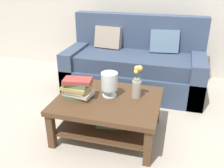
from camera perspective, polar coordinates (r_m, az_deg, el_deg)
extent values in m
plane|color=#ADA393|center=(3.12, 1.60, -7.31)|extent=(10.00, 10.00, 0.00)
cube|color=#384760|center=(3.72, 4.84, 1.24)|extent=(1.96, 0.90, 0.36)
cube|color=#324057|center=(3.59, 4.90, 5.17)|extent=(1.72, 0.74, 0.20)
cube|color=#384760|center=(3.88, 6.13, 10.44)|extent=(1.96, 0.20, 0.70)
cube|color=#384760|center=(3.91, -7.88, 4.20)|extent=(0.20, 0.90, 0.60)
cube|color=#384760|center=(3.63, 18.67, 1.45)|extent=(0.20, 0.90, 0.60)
cube|color=gray|center=(3.84, -0.84, 10.58)|extent=(0.42, 0.23, 0.34)
cube|color=slate|center=(3.70, 11.84, 9.53)|extent=(0.42, 0.24, 0.34)
cube|color=#4C331E|center=(2.61, -0.88, -3.81)|extent=(1.07, 0.86, 0.05)
cube|color=#4C331E|center=(2.60, -13.66, -10.33)|extent=(0.07, 0.07, 0.38)
cube|color=#4C331E|center=(2.34, 8.14, -14.14)|extent=(0.07, 0.07, 0.38)
cube|color=#4C331E|center=(3.17, -7.29, -2.98)|extent=(0.07, 0.07, 0.38)
cube|color=#4C331E|center=(2.97, 10.20, -5.25)|extent=(0.07, 0.07, 0.38)
cube|color=#4C331E|center=(2.75, -0.85, -8.65)|extent=(0.95, 0.74, 0.02)
cube|color=#51704C|center=(2.68, -0.26, -8.89)|extent=(0.30, 0.24, 0.02)
cube|color=#51704C|center=(2.65, -7.57, -2.67)|extent=(0.28, 0.18, 0.03)
cube|color=beige|center=(2.63, -7.58, -1.98)|extent=(0.32, 0.23, 0.04)
cube|color=beige|center=(2.63, -7.76, -1.24)|extent=(0.23, 0.24, 0.03)
cube|color=tan|center=(2.60, -8.08, -0.71)|extent=(0.29, 0.23, 0.04)
cube|color=#51704C|center=(2.59, -7.89, 0.18)|extent=(0.27, 0.21, 0.04)
cube|color=#993833|center=(2.55, -7.85, 0.76)|extent=(0.30, 0.20, 0.04)
cylinder|color=silver|center=(2.65, -0.59, -2.55)|extent=(0.15, 0.15, 0.02)
cylinder|color=silver|center=(2.64, -0.59, -1.77)|extent=(0.04, 0.04, 0.07)
cylinder|color=silver|center=(2.58, -0.60, 0.69)|extent=(0.17, 0.17, 0.18)
sphere|color=#993833|center=(2.60, -1.15, 0.06)|extent=(0.05, 0.05, 0.05)
sphere|color=tan|center=(2.60, 0.03, 0.01)|extent=(0.05, 0.05, 0.05)
cylinder|color=#9E998E|center=(2.60, 5.59, -1.19)|extent=(0.09, 0.09, 0.18)
cylinder|color=#9E998E|center=(2.56, 5.68, 0.96)|extent=(0.07, 0.07, 0.03)
cylinder|color=#426638|center=(2.53, 6.25, 2.20)|extent=(0.01, 0.01, 0.10)
sphere|color=gold|center=(2.51, 6.32, 3.59)|extent=(0.06, 0.06, 0.06)
cylinder|color=#426638|center=(2.56, 5.67, 2.33)|extent=(0.01, 0.01, 0.08)
sphere|color=gold|center=(2.54, 5.73, 3.55)|extent=(0.06, 0.06, 0.06)
cylinder|color=#426638|center=(2.53, 5.45, 1.85)|extent=(0.01, 0.01, 0.06)
sphere|color=gold|center=(2.51, 5.49, 2.80)|extent=(0.05, 0.05, 0.05)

